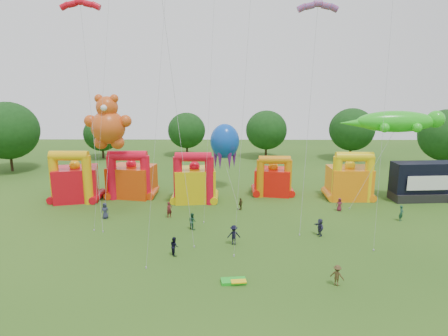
{
  "coord_description": "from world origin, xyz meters",
  "views": [
    {
      "loc": [
        0.26,
        -24.34,
        16.01
      ],
      "look_at": [
        -0.16,
        18.0,
        6.38
      ],
      "focal_mm": 32.0,
      "sensor_mm": 36.0,
      "label": 1
    }
  ],
  "objects_px": {
    "bouncy_castle_2": "(195,182)",
    "spectator_0": "(105,211)",
    "bouncy_castle_0": "(75,181)",
    "spectator_4": "(241,204)",
    "gecko_kite": "(380,154)",
    "teddy_bear_kite": "(108,129)",
    "octopus_kite": "(228,161)",
    "stage_trailer": "(422,182)"
  },
  "relations": [
    {
      "from": "bouncy_castle_2",
      "to": "spectator_0",
      "type": "height_order",
      "value": "bouncy_castle_2"
    },
    {
      "from": "bouncy_castle_2",
      "to": "spectator_0",
      "type": "xyz_separation_m",
      "value": [
        -9.85,
        -6.82,
        -1.64
      ]
    },
    {
      "from": "spectator_0",
      "to": "bouncy_castle_0",
      "type": "bearing_deg",
      "value": 136.01
    },
    {
      "from": "bouncy_castle_0",
      "to": "spectator_4",
      "type": "distance_m",
      "value": 22.12
    },
    {
      "from": "bouncy_castle_2",
      "to": "gecko_kite",
      "type": "relative_size",
      "value": 0.51
    },
    {
      "from": "teddy_bear_kite",
      "to": "bouncy_castle_0",
      "type": "bearing_deg",
      "value": 169.63
    },
    {
      "from": "bouncy_castle_0",
      "to": "gecko_kite",
      "type": "xyz_separation_m",
      "value": [
        39.53,
        -0.6,
        3.89
      ]
    },
    {
      "from": "octopus_kite",
      "to": "spectator_0",
      "type": "bearing_deg",
      "value": -141.57
    },
    {
      "from": "bouncy_castle_0",
      "to": "spectator_0",
      "type": "relative_size",
      "value": 3.69
    },
    {
      "from": "spectator_0",
      "to": "spectator_4",
      "type": "xyz_separation_m",
      "value": [
        15.82,
        3.28,
        -0.17
      ]
    },
    {
      "from": "bouncy_castle_0",
      "to": "octopus_kite",
      "type": "xyz_separation_m",
      "value": [
        20.1,
        4.35,
        1.91
      ]
    },
    {
      "from": "teddy_bear_kite",
      "to": "spectator_4",
      "type": "height_order",
      "value": "teddy_bear_kite"
    },
    {
      "from": "bouncy_castle_2",
      "to": "octopus_kite",
      "type": "bearing_deg",
      "value": 45.71
    },
    {
      "from": "octopus_kite",
      "to": "gecko_kite",
      "type": "bearing_deg",
      "value": -14.27
    },
    {
      "from": "stage_trailer",
      "to": "gecko_kite",
      "type": "distance_m",
      "value": 7.76
    },
    {
      "from": "teddy_bear_kite",
      "to": "spectator_0",
      "type": "bearing_deg",
      "value": -81.92
    },
    {
      "from": "gecko_kite",
      "to": "teddy_bear_kite",
      "type": "bearing_deg",
      "value": -179.45
    },
    {
      "from": "teddy_bear_kite",
      "to": "spectator_4",
      "type": "relative_size",
      "value": 9.15
    },
    {
      "from": "teddy_bear_kite",
      "to": "octopus_kite",
      "type": "relative_size",
      "value": 1.14
    },
    {
      "from": "bouncy_castle_0",
      "to": "spectator_0",
      "type": "bearing_deg",
      "value": -49.36
    },
    {
      "from": "bouncy_castle_2",
      "to": "spectator_4",
      "type": "distance_m",
      "value": 7.17
    },
    {
      "from": "teddy_bear_kite",
      "to": "octopus_kite",
      "type": "bearing_deg",
      "value": 19.35
    },
    {
      "from": "bouncy_castle_0",
      "to": "teddy_bear_kite",
      "type": "relative_size",
      "value": 0.49
    },
    {
      "from": "bouncy_castle_2",
      "to": "spectator_0",
      "type": "relative_size",
      "value": 3.61
    },
    {
      "from": "bouncy_castle_2",
      "to": "gecko_kite",
      "type": "distance_m",
      "value": 24.08
    },
    {
      "from": "bouncy_castle_0",
      "to": "stage_trailer",
      "type": "bearing_deg",
      "value": 0.99
    },
    {
      "from": "bouncy_castle_0",
      "to": "teddy_bear_kite",
      "type": "height_order",
      "value": "teddy_bear_kite"
    },
    {
      "from": "bouncy_castle_2",
      "to": "gecko_kite",
      "type": "bearing_deg",
      "value": -1.24
    },
    {
      "from": "gecko_kite",
      "to": "spectator_4",
      "type": "height_order",
      "value": "gecko_kite"
    },
    {
      "from": "stage_trailer",
      "to": "spectator_0",
      "type": "xyz_separation_m",
      "value": [
        -40.08,
        -7.7,
        -1.54
      ]
    },
    {
      "from": "octopus_kite",
      "to": "spectator_4",
      "type": "height_order",
      "value": "octopus_kite"
    },
    {
      "from": "bouncy_castle_0",
      "to": "teddy_bear_kite",
      "type": "distance_m",
      "value": 8.78
    },
    {
      "from": "octopus_kite",
      "to": "spectator_4",
      "type": "distance_m",
      "value": 8.97
    },
    {
      "from": "octopus_kite",
      "to": "bouncy_castle_2",
      "type": "bearing_deg",
      "value": -134.29
    },
    {
      "from": "bouncy_castle_0",
      "to": "gecko_kite",
      "type": "bearing_deg",
      "value": -0.86
    },
    {
      "from": "gecko_kite",
      "to": "spectator_0",
      "type": "xyz_separation_m",
      "value": [
        -33.61,
        -6.31,
        -5.58
      ]
    },
    {
      "from": "teddy_bear_kite",
      "to": "gecko_kite",
      "type": "xyz_separation_m",
      "value": [
        34.46,
        0.33,
        -3.22
      ]
    },
    {
      "from": "gecko_kite",
      "to": "octopus_kite",
      "type": "bearing_deg",
      "value": 165.73
    },
    {
      "from": "gecko_kite",
      "to": "spectator_4",
      "type": "bearing_deg",
      "value": -170.33
    },
    {
      "from": "teddy_bear_kite",
      "to": "gecko_kite",
      "type": "relative_size",
      "value": 1.05
    },
    {
      "from": "bouncy_castle_0",
      "to": "bouncy_castle_2",
      "type": "distance_m",
      "value": 15.78
    },
    {
      "from": "octopus_kite",
      "to": "teddy_bear_kite",
      "type": "bearing_deg",
      "value": -160.65
    }
  ]
}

